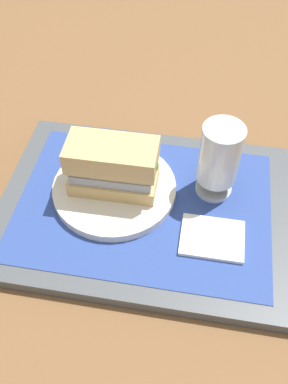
{
  "coord_description": "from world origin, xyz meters",
  "views": [
    {
      "loc": [
        0.07,
        -0.39,
        0.53
      ],
      "look_at": [
        0.0,
        0.0,
        0.05
      ],
      "focal_mm": 39.62,
      "sensor_mm": 36.0,
      "label": 1
    }
  ],
  "objects": [
    {
      "name": "plate",
      "position": [
        -0.05,
        0.02,
        0.03
      ],
      "size": [
        0.19,
        0.19,
        0.01
      ],
      "primitive_type": "cylinder",
      "color": "silver",
      "rests_on": "placemat"
    },
    {
      "name": "sandwich",
      "position": [
        -0.05,
        0.02,
        0.08
      ],
      "size": [
        0.13,
        0.07,
        0.08
      ],
      "rotation": [
        0.0,
        0.0,
        0.01
      ],
      "color": "tan",
      "rests_on": "plate"
    },
    {
      "name": "tray",
      "position": [
        0.0,
        0.0,
        0.01
      ],
      "size": [
        0.44,
        0.32,
        0.02
      ],
      "primitive_type": "cube",
      "color": "#4C5156",
      "rests_on": "ground_plane"
    },
    {
      "name": "ground_plane",
      "position": [
        0.0,
        0.0,
        0.0
      ],
      "size": [
        3.0,
        3.0,
        0.0
      ],
      "primitive_type": "plane",
      "color": "brown"
    },
    {
      "name": "napkin_folded",
      "position": [
        0.11,
        -0.05,
        0.02
      ],
      "size": [
        0.09,
        0.07,
        0.01
      ],
      "primitive_type": "cube",
      "color": "white",
      "rests_on": "placemat"
    },
    {
      "name": "beer_glass",
      "position": [
        0.1,
        0.05,
        0.09
      ],
      "size": [
        0.06,
        0.06,
        0.12
      ],
      "color": "silver",
      "rests_on": "placemat"
    },
    {
      "name": "placemat",
      "position": [
        0.0,
        0.0,
        0.02
      ],
      "size": [
        0.38,
        0.27,
        0.0
      ],
      "primitive_type": "cube",
      "color": "#2D4793",
      "rests_on": "tray"
    }
  ]
}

